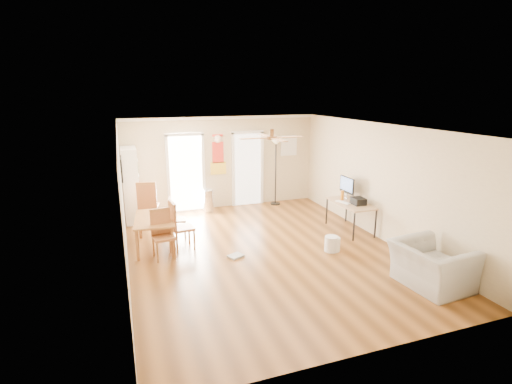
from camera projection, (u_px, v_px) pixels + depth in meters
name	position (u px, v px, depth m)	size (l,w,h in m)	color
floor	(265.00, 251.00, 8.17)	(7.00, 7.00, 0.00)	brown
ceiling	(266.00, 127.00, 7.52)	(5.50, 7.00, 0.00)	silver
wall_back	(222.00, 163.00, 11.04)	(5.50, 0.04, 2.60)	beige
wall_front	(369.00, 262.00, 4.65)	(5.50, 0.04, 2.60)	beige
wall_left	(123.00, 205.00, 6.96)	(0.04, 7.00, 2.60)	beige
wall_right	(380.00, 182.00, 8.73)	(0.04, 7.00, 2.60)	beige
crown_molding	(266.00, 129.00, 7.53)	(5.50, 7.00, 0.08)	white
kitchen_doorway	(186.00, 174.00, 10.75)	(0.90, 0.10, 2.10)	white
bathroom_doorway	(248.00, 170.00, 11.33)	(0.80, 0.10, 2.10)	white
wall_decal	(218.00, 154.00, 10.92)	(0.46, 0.03, 1.10)	red
ac_grille	(289.00, 145.00, 11.57)	(0.50, 0.04, 0.60)	white
framed_poster	(121.00, 169.00, 8.15)	(0.04, 0.66, 0.48)	black
ceiling_fan	(272.00, 138.00, 7.28)	(1.24, 1.24, 0.20)	#593819
bookshelf	(131.00, 185.00, 9.88)	(0.38, 0.86, 1.91)	white
dining_table	(155.00, 233.00, 8.32)	(0.81, 1.35, 0.67)	#A26934
dining_chair_right_a	(177.00, 217.00, 8.93)	(0.37, 0.37, 0.91)	brown
dining_chair_right_b	(183.00, 225.00, 8.21)	(0.43, 0.43, 1.05)	#975A30
dining_chair_near	(163.00, 235.00, 7.75)	(0.41, 0.41, 0.99)	#A66335
dining_chair_far	(149.00, 203.00, 9.67)	(0.47, 0.47, 1.14)	#955630
trash_can	(208.00, 201.00, 10.81)	(0.29, 0.29, 0.62)	silver
torchiere_lamp	(276.00, 172.00, 11.33)	(0.37, 0.37, 1.97)	black
computer_desk	(350.00, 217.00, 9.33)	(0.65, 1.31, 0.70)	tan
imac	(347.00, 188.00, 9.53)	(0.08, 0.59, 0.54)	black
keyboard	(343.00, 202.00, 9.24)	(0.12, 0.38, 0.01)	white
printer	(358.00, 201.00, 9.07)	(0.27, 0.32, 0.16)	black
orange_bottle	(342.00, 195.00, 9.44)	(0.08, 0.08, 0.24)	orange
wastebasket_a	(331.00, 244.00, 8.15)	(0.28, 0.28, 0.33)	silver
wastebasket_b	(334.00, 244.00, 8.17)	(0.25, 0.25, 0.29)	white
floor_cloth	(236.00, 256.00, 7.90)	(0.29, 0.23, 0.04)	gray
armchair	(431.00, 266.00, 6.63)	(1.18, 1.03, 0.77)	#9F9E9A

